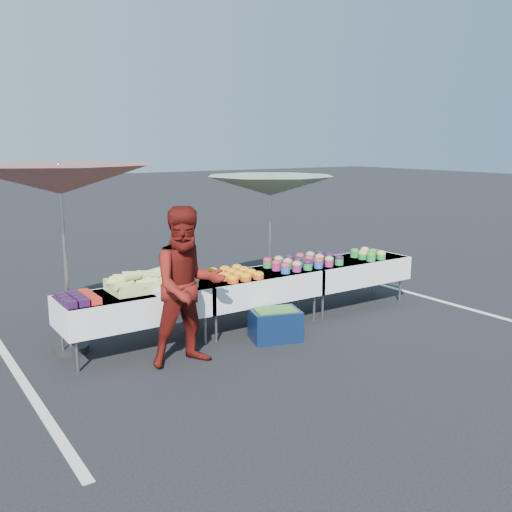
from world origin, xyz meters
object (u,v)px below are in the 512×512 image
umbrella_left (60,181)px  umbrella_right (270,187)px  storage_bin (275,324)px  customer (188,286)px  vendor (181,265)px  table_right (351,269)px  table_left (135,305)px  table_center (256,285)px

umbrella_left → umbrella_right: (3.30, 0.40, -0.23)m
umbrella_right → storage_bin: bearing=-122.7°
customer → umbrella_right: 2.88m
vendor → umbrella_right: umbrella_right is taller
table_right → umbrella_left: 4.58m
table_right → vendor: vendor is taller
table_left → umbrella_right: (2.60, 0.80, 1.29)m
umbrella_right → storage_bin: 2.40m
customer → umbrella_left: umbrella_left is taller
storage_bin → customer: bearing=-158.4°
umbrella_right → table_right: bearing=-38.7°
table_right → umbrella_right: bearing=141.3°
table_left → umbrella_right: size_ratio=0.78×
table_right → table_left: bearing=180.0°
table_left → table_right: size_ratio=1.00×
table_center → vendor: vendor is taller
table_center → umbrella_left: size_ratio=0.77×
table_center → vendor: size_ratio=1.21×
table_center → table_right: size_ratio=1.00×
table_center → table_right: same height
table_center → table_left: bearing=180.0°
umbrella_right → storage_bin: (-0.93, -1.45, -1.66)m
table_center → storage_bin: 0.76m
table_left → storage_bin: 1.83m
table_center → customer: bearing=-152.5°
table_left → vendor: size_ratio=1.21×
storage_bin → umbrella_right: bearing=74.5°
table_right → umbrella_right: (-1.00, 0.80, 1.29)m
vendor → table_right: bearing=145.0°
table_right → customer: bearing=-167.0°
table_center → storage_bin: table_center is taller
table_left → table_right: 3.60m
vendor → umbrella_left: bearing=7.2°
table_right → umbrella_left: umbrella_left is taller
table_left → table_center: (1.80, 0.00, 0.00)m
table_left → table_right: (3.60, 0.00, 0.00)m
table_right → vendor: (-2.44, 1.04, 0.18)m
table_left → storage_bin: table_left is taller
vendor → umbrella_left: (-1.85, -0.64, 1.34)m
customer → table_left: bearing=122.5°
table_left → umbrella_right: bearing=17.1°
vendor → customer: customer is taller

